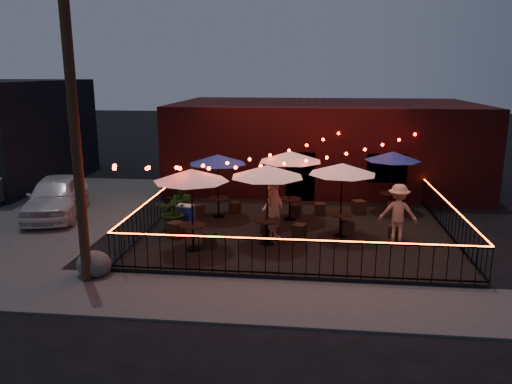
# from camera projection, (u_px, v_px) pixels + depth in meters

# --- Properties ---
(ground) EXTENTS (110.00, 110.00, 0.00)m
(ground) POSITION_uv_depth(u_px,v_px,m) (295.00, 255.00, 15.16)
(ground) COLOR black
(ground) RESTS_ON ground
(patio) EXTENTS (10.00, 8.00, 0.15)m
(patio) POSITION_uv_depth(u_px,v_px,m) (297.00, 232.00, 17.08)
(patio) COLOR black
(patio) RESTS_ON ground
(sidewalk) EXTENTS (18.00, 2.50, 0.05)m
(sidewalk) POSITION_uv_depth(u_px,v_px,m) (290.00, 302.00, 12.02)
(sidewalk) COLOR #423E3D
(sidewalk) RESTS_ON ground
(parking_lot) EXTENTS (11.00, 12.00, 0.02)m
(parking_lot) POSITION_uv_depth(u_px,v_px,m) (3.00, 208.00, 20.31)
(parking_lot) COLOR #423E3D
(parking_lot) RESTS_ON ground
(brick_building) EXTENTS (14.00, 8.00, 4.00)m
(brick_building) POSITION_uv_depth(u_px,v_px,m) (323.00, 144.00, 24.23)
(brick_building) COLOR #3C1011
(brick_building) RESTS_ON ground
(utility_pole) EXTENTS (0.26, 0.26, 8.00)m
(utility_pole) POSITION_uv_depth(u_px,v_px,m) (75.00, 131.00, 12.29)
(utility_pole) COLOR #332214
(utility_pole) RESTS_ON ground
(fence_front) EXTENTS (10.00, 0.04, 1.04)m
(fence_front) POSITION_uv_depth(u_px,v_px,m) (293.00, 258.00, 13.07)
(fence_front) COLOR black
(fence_front) RESTS_ON patio
(fence_left) EXTENTS (0.04, 8.00, 1.04)m
(fence_left) POSITION_uv_depth(u_px,v_px,m) (154.00, 211.00, 17.47)
(fence_left) COLOR black
(fence_left) RESTS_ON patio
(fence_right) EXTENTS (0.04, 8.00, 1.04)m
(fence_right) POSITION_uv_depth(u_px,v_px,m) (449.00, 220.00, 16.40)
(fence_right) COLOR black
(fence_right) RESTS_ON patio
(festoon_lights) EXTENTS (10.02, 8.72, 1.32)m
(festoon_lights) POSITION_uv_depth(u_px,v_px,m) (267.00, 163.00, 16.32)
(festoon_lights) COLOR #FF0D00
(festoon_lights) RESTS_ON ground
(cafe_table_0) EXTENTS (2.41, 2.41, 2.49)m
(cafe_table_0) POSITION_uv_depth(u_px,v_px,m) (191.00, 176.00, 14.66)
(cafe_table_0) COLOR black
(cafe_table_0) RESTS_ON patio
(cafe_table_1) EXTENTS (2.40, 2.40, 2.35)m
(cafe_table_1) POSITION_uv_depth(u_px,v_px,m) (218.00, 160.00, 18.10)
(cafe_table_1) COLOR black
(cafe_table_1) RESTS_ON patio
(cafe_table_2) EXTENTS (2.84, 2.84, 2.51)m
(cafe_table_2) POSITION_uv_depth(u_px,v_px,m) (267.00, 172.00, 15.16)
(cafe_table_2) COLOR black
(cafe_table_2) RESTS_ON patio
(cafe_table_3) EXTENTS (2.98, 2.98, 2.53)m
(cafe_table_3) POSITION_uv_depth(u_px,v_px,m) (290.00, 157.00, 17.73)
(cafe_table_3) COLOR black
(cafe_table_3) RESTS_ON patio
(cafe_table_4) EXTENTS (2.67, 2.67, 2.43)m
(cafe_table_4) POSITION_uv_depth(u_px,v_px,m) (342.00, 170.00, 15.94)
(cafe_table_4) COLOR black
(cafe_table_4) RESTS_ON patio
(cafe_table_5) EXTENTS (2.44, 2.44, 2.33)m
(cafe_table_5) POSITION_uv_depth(u_px,v_px,m) (393.00, 157.00, 18.89)
(cafe_table_5) COLOR black
(cafe_table_5) RESTS_ON patio
(bistro_chair_0) EXTENTS (0.55, 0.55, 0.51)m
(bistro_chair_0) POSITION_uv_depth(u_px,v_px,m) (176.00, 230.00, 16.25)
(bistro_chair_0) COLOR black
(bistro_chair_0) RESTS_ON patio
(bistro_chair_1) EXTENTS (0.41, 0.41, 0.41)m
(bistro_chair_1) POSITION_uv_depth(u_px,v_px,m) (210.00, 239.00, 15.48)
(bistro_chair_1) COLOR black
(bistro_chair_1) RESTS_ON patio
(bistro_chair_2) EXTENTS (0.41, 0.41, 0.40)m
(bistro_chair_2) POSITION_uv_depth(u_px,v_px,m) (200.00, 210.00, 18.78)
(bistro_chair_2) COLOR black
(bistro_chair_2) RESTS_ON patio
(bistro_chair_3) EXTENTS (0.45, 0.45, 0.41)m
(bistro_chair_3) POSITION_uv_depth(u_px,v_px,m) (235.00, 208.00, 19.07)
(bistro_chair_3) COLOR black
(bistro_chair_3) RESTS_ON patio
(bistro_chair_4) EXTENTS (0.44, 0.44, 0.40)m
(bistro_chair_4) POSITION_uv_depth(u_px,v_px,m) (266.00, 229.00, 16.50)
(bistro_chair_4) COLOR black
(bistro_chair_4) RESTS_ON patio
(bistro_chair_5) EXTENTS (0.49, 0.49, 0.45)m
(bistro_chair_5) POSITION_uv_depth(u_px,v_px,m) (299.00, 231.00, 16.24)
(bistro_chair_5) COLOR black
(bistro_chair_5) RESTS_ON patio
(bistro_chair_6) EXTENTS (0.43, 0.43, 0.42)m
(bistro_chair_6) POSITION_uv_depth(u_px,v_px,m) (296.00, 210.00, 18.73)
(bistro_chair_6) COLOR black
(bistro_chair_6) RESTS_ON patio
(bistro_chair_7) EXTENTS (0.40, 0.40, 0.45)m
(bistro_chair_7) POSITION_uv_depth(u_px,v_px,m) (320.00, 209.00, 18.79)
(bistro_chair_7) COLOR black
(bistro_chair_7) RESTS_ON patio
(bistro_chair_8) EXTENTS (0.46, 0.46, 0.46)m
(bistro_chair_8) POSITION_uv_depth(u_px,v_px,m) (347.00, 228.00, 16.52)
(bistro_chair_8) COLOR black
(bistro_chair_8) RESTS_ON patio
(bistro_chair_9) EXTENTS (0.41, 0.41, 0.41)m
(bistro_chair_9) POSITION_uv_depth(u_px,v_px,m) (394.00, 231.00, 16.26)
(bistro_chair_9) COLOR black
(bistro_chair_9) RESTS_ON patio
(bistro_chair_10) EXTENTS (0.56, 0.56, 0.51)m
(bistro_chair_10) POSITION_uv_depth(u_px,v_px,m) (359.00, 207.00, 18.97)
(bistro_chair_10) COLOR black
(bistro_chair_10) RESTS_ON patio
(bistro_chair_11) EXTENTS (0.51, 0.51, 0.47)m
(bistro_chair_11) POSITION_uv_depth(u_px,v_px,m) (394.00, 208.00, 18.95)
(bistro_chair_11) COLOR black
(bistro_chair_11) RESTS_ON patio
(patron_a) EXTENTS (0.66, 0.83, 1.98)m
(patron_a) POSITION_uv_depth(u_px,v_px,m) (275.00, 209.00, 15.92)
(patron_a) COLOR tan
(patron_a) RESTS_ON patio
(patron_b) EXTENTS (0.82, 0.92, 1.56)m
(patron_b) POSITION_uv_depth(u_px,v_px,m) (271.00, 209.00, 16.76)
(patron_b) COLOR #DCAB8D
(patron_b) RESTS_ON patio
(patron_c) EXTENTS (1.27, 0.84, 1.84)m
(patron_c) POSITION_uv_depth(u_px,v_px,m) (398.00, 213.00, 15.82)
(patron_c) COLOR beige
(patron_c) RESTS_ON patio
(potted_shrub_a) EXTENTS (1.19, 1.04, 1.28)m
(potted_shrub_a) POSITION_uv_depth(u_px,v_px,m) (174.00, 212.00, 16.96)
(potted_shrub_a) COLOR #0E350F
(potted_shrub_a) RESTS_ON patio
(potted_shrub_b) EXTENTS (0.81, 0.74, 1.19)m
(potted_shrub_b) POSITION_uv_depth(u_px,v_px,m) (180.00, 198.00, 18.92)
(potted_shrub_b) COLOR #153D0D
(potted_shrub_b) RESTS_ON patio
(potted_shrub_c) EXTENTS (0.90, 0.90, 1.28)m
(potted_shrub_c) POSITION_uv_depth(u_px,v_px,m) (182.00, 193.00, 19.59)
(potted_shrub_c) COLOR #133B0F
(potted_shrub_c) RESTS_ON patio
(cooler) EXTENTS (0.65, 0.53, 0.75)m
(cooler) POSITION_uv_depth(u_px,v_px,m) (185.00, 215.00, 17.45)
(cooler) COLOR #142CA5
(cooler) RESTS_ON patio
(boulder) EXTENTS (0.96, 0.82, 0.72)m
(boulder) POSITION_uv_depth(u_px,v_px,m) (94.00, 264.00, 13.47)
(boulder) COLOR #454540
(boulder) RESTS_ON ground
(car_white) EXTENTS (2.92, 4.87, 1.55)m
(car_white) POSITION_uv_depth(u_px,v_px,m) (56.00, 196.00, 19.10)
(car_white) COLOR silver
(car_white) RESTS_ON ground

